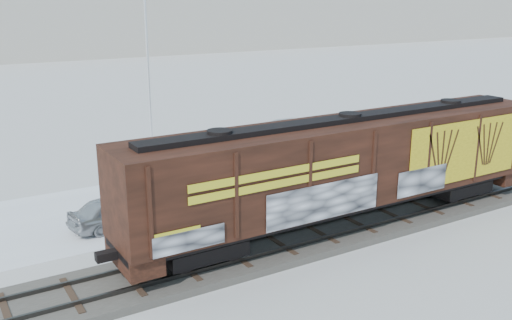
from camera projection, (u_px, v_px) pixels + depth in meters
ground at (277, 249)px, 22.58m from camera, size 500.00×500.00×0.00m
rail_track at (278, 246)px, 22.54m from camera, size 50.00×3.40×0.43m
parking_strip at (196, 195)px, 28.74m from camera, size 40.00×8.00×0.03m
hopper_railcar at (348, 164)px, 23.46m from camera, size 19.73×3.06×4.59m
flagpole at (151, 81)px, 33.47m from camera, size 2.30×0.90×12.85m
car_silver at (116, 211)px, 24.64m from camera, size 4.26×2.25×1.38m
car_white at (279, 167)px, 30.55m from camera, size 5.11×3.00×1.59m
car_dark at (261, 167)px, 31.17m from camera, size 4.41×1.92×1.26m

